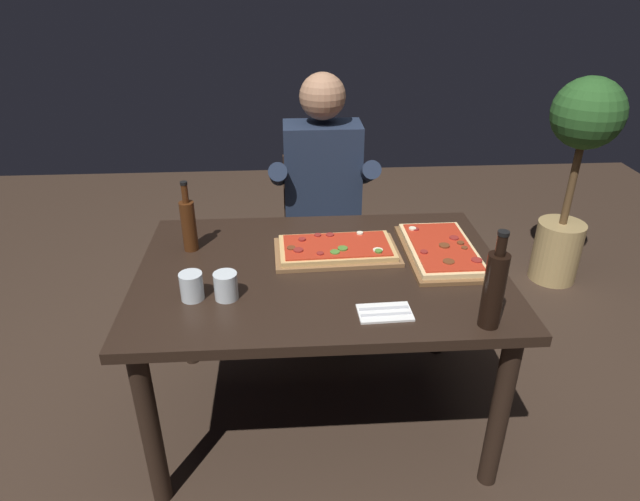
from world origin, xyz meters
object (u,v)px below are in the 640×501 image
Objects in this scene: potted_plant_corner at (577,163)px; wine_bottle_dark at (494,288)px; tumbler_near_camera at (192,286)px; tumbler_far_side at (226,287)px; dining_table at (321,289)px; pizza_rectangular_front at (336,250)px; pizza_rectangular_left at (441,250)px; diner_chair at (321,230)px; seated_diner at (323,195)px; oil_bottle_amber at (189,224)px.

wine_bottle_dark is at bearing -124.51° from potted_plant_corner.
tumbler_near_camera is 0.12m from tumbler_far_side.
pizza_rectangular_front is (0.07, 0.11, 0.12)m from dining_table.
pizza_rectangular_front reaches higher than dining_table.
pizza_rectangular_left is 0.87m from tumbler_far_side.
diner_chair reaches higher than pizza_rectangular_front.
pizza_rectangular_left is 0.93m from diner_chair.
wine_bottle_dark reaches higher than tumbler_far_side.
tumbler_near_camera is at bearing -119.42° from seated_diner.
pizza_rectangular_left is at bearing -6.22° from oil_bottle_amber.
pizza_rectangular_front is 0.38× the size of seated_diner.
tumbler_far_side is (0.18, -0.38, -0.07)m from oil_bottle_amber.
seated_diner is (-0.46, 1.14, -0.14)m from wine_bottle_dark.
seated_diner is at bearing -90.00° from diner_chair.
tumbler_far_side is (-0.34, -0.19, 0.14)m from dining_table.
potted_plant_corner is (1.02, 1.48, -0.12)m from wine_bottle_dark.
seated_diner reaches higher than oil_bottle_amber.
diner_chair is 0.28m from seated_diner.
oil_bottle_amber is 0.22× the size of seated_diner.
pizza_rectangular_front is 0.69m from wine_bottle_dark.
tumbler_far_side reaches higher than pizza_rectangular_front.
wine_bottle_dark is 3.39× the size of tumbler_near_camera.
diner_chair is at bearing 110.03° from wine_bottle_dark.
tumbler_near_camera is at bearing 178.13° from tumbler_far_side.
pizza_rectangular_front is at bearing -89.10° from diner_chair.
potted_plant_corner reaches higher than oil_bottle_amber.
dining_table is 14.31× the size of tumbler_far_side.
oil_bottle_amber is (-1.03, 0.59, -0.03)m from wine_bottle_dark.
tumbler_far_side is at bearing -151.20° from dining_table.
potted_plant_corner is at bearing 32.27° from tumbler_near_camera.
tumbler_near_camera is 1.02× the size of tumbler_far_side.
wine_bottle_dark is 0.89m from tumbler_far_side.
dining_table is at bearing -94.55° from seated_diner.
seated_diner is (0.06, 0.74, 0.10)m from dining_table.
wine_bottle_dark is at bearing -29.77° from oil_bottle_amber.
tumbler_far_side is 0.08× the size of potted_plant_corner.
pizza_rectangular_left is at bearing -56.83° from seated_diner.
diner_chair is at bearing 90.90° from pizza_rectangular_front.
tumbler_far_side is 1.01m from seated_diner.
wine_bottle_dark reaches higher than dining_table.
dining_table is 0.51m from pizza_rectangular_left.
wine_bottle_dark reaches higher than oil_bottle_amber.
tumbler_near_camera is (-0.98, 0.22, -0.09)m from wine_bottle_dark.
tumbler_far_side is (-0.83, -0.27, 0.02)m from pizza_rectangular_left.
dining_table is at bearing -20.03° from oil_bottle_amber.
diner_chair reaches higher than tumbler_near_camera.
oil_bottle_amber is at bearing 173.78° from pizza_rectangular_left.
tumbler_near_camera is (-0.46, -0.18, 0.14)m from dining_table.
wine_bottle_dark is at bearing -68.05° from seated_diner.
pizza_rectangular_front is 1.04× the size of pizza_rectangular_left.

